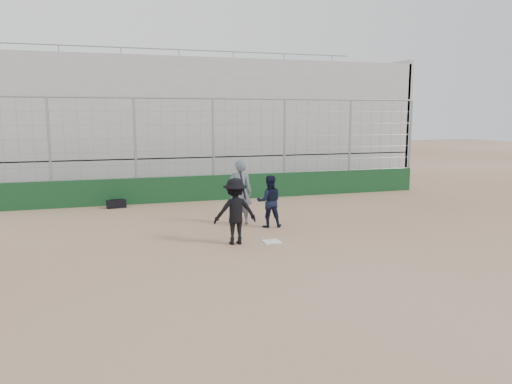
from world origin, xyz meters
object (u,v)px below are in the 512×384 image
object	(u,v)px
batter_at_plate	(235,211)
equipment_bag	(116,204)
catcher_crouched	(269,210)
umpire	(240,195)

from	to	relation	value
batter_at_plate	equipment_bag	bearing A→B (deg)	114.32
catcher_crouched	equipment_bag	xyz separation A→B (m)	(-4.31, 4.67, -0.39)
umpire	equipment_bag	size ratio (longest dim) A/B	2.55
catcher_crouched	equipment_bag	size ratio (longest dim) A/B	1.52
umpire	equipment_bag	xyz separation A→B (m)	(-3.60, 3.97, -0.76)
catcher_crouched	equipment_bag	world-z (taller)	catcher_crouched
catcher_crouched	equipment_bag	bearing A→B (deg)	132.72
equipment_bag	batter_at_plate	bearing A→B (deg)	-65.68
catcher_crouched	umpire	distance (m)	1.07
batter_at_plate	equipment_bag	distance (m)	6.89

